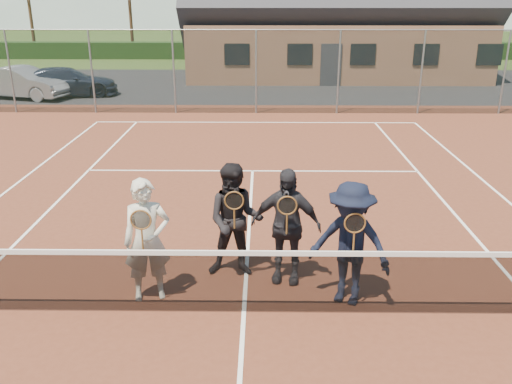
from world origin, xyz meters
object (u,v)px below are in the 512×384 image
tennis_net (244,279)px  car_b (23,83)px  car_c (67,82)px  player_c (286,226)px  player_b (235,221)px  player_a (147,240)px  player_d (350,244)px

tennis_net → car_b: bearing=121.0°
car_c → player_c: 18.39m
car_b → tennis_net: bearing=-132.8°
car_c → player_b: 17.87m
car_c → player_c: (8.85, -16.12, 0.30)m
car_b → player_b: player_b is taller
tennis_net → player_a: (-1.37, 0.39, 0.38)m
tennis_net → player_b: (-0.16, 1.13, 0.38)m
car_b → player_d: player_d is taller
car_b → player_c: player_c is taller
car_b → player_b: bearing=-131.4°
player_b → player_c: (0.76, -0.19, 0.00)m
tennis_net → player_d: 1.55m
player_a → player_c: bearing=15.5°
tennis_net → player_d: bearing=12.3°
car_b → player_b: 18.22m
player_b → player_d: bearing=-26.3°
car_c → player_d: bearing=-161.4°
player_a → player_d: size_ratio=1.00×
player_c → player_d: same height
car_c → player_c: size_ratio=2.36×
player_a → player_c: size_ratio=1.00×
player_a → player_c: 2.04m
car_c → player_b: bearing=-164.6°
player_b → car_c: bearing=116.9°
player_c → tennis_net: bearing=-122.7°
player_b → tennis_net: bearing=-81.8°
player_d → tennis_net: bearing=-167.7°
car_b → player_a: player_a is taller
car_b → tennis_net: size_ratio=0.35×
player_b → player_c: 0.79m
car_b → player_c: bearing=-129.7°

